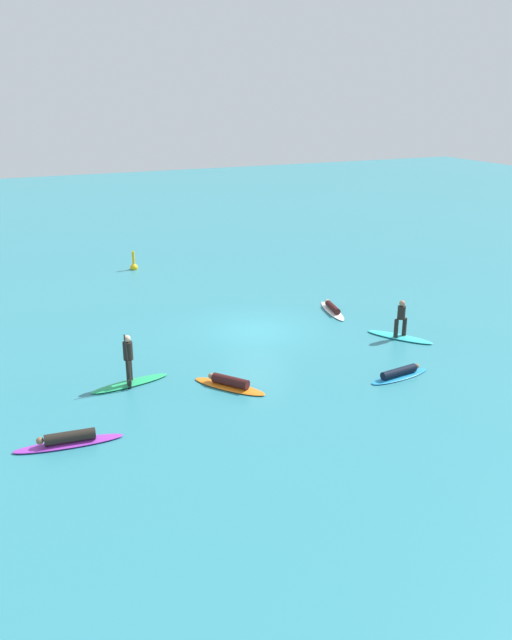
% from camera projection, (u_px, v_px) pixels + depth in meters
% --- Properties ---
extents(ground_plane, '(120.00, 120.00, 0.00)m').
position_uv_depth(ground_plane, '(256.00, 331.00, 28.99)').
color(ground_plane, teal).
rests_on(ground_plane, ground).
extents(surfer_on_green_board, '(3.02, 1.12, 2.01)m').
position_uv_depth(surfer_on_green_board, '(129.00, 371.00, 23.52)').
color(surfer_on_green_board, '#23B266').
rests_on(surfer_on_green_board, ground_plane).
extents(surfer_on_teal_board, '(2.17, 2.82, 1.70)m').
position_uv_depth(surfer_on_teal_board, '(400.00, 329.00, 28.00)').
color(surfer_on_teal_board, '#33C6CC').
rests_on(surfer_on_teal_board, ground_plane).
extents(surfer_on_white_board, '(1.16, 2.99, 0.38)m').
position_uv_depth(surfer_on_white_board, '(332.00, 309.00, 31.43)').
color(surfer_on_white_board, white).
rests_on(surfer_on_white_board, ground_plane).
extents(surfer_on_purple_board, '(3.28, 0.90, 0.44)m').
position_uv_depth(surfer_on_purple_board, '(69.00, 440.00, 19.63)').
color(surfer_on_purple_board, purple).
rests_on(surfer_on_purple_board, ground_plane).
extents(surfer_on_blue_board, '(2.72, 0.99, 0.38)m').
position_uv_depth(surfer_on_blue_board, '(400.00, 374.00, 24.27)').
color(surfer_on_blue_board, '#1E8CD1').
rests_on(surfer_on_blue_board, ground_plane).
extents(surfer_on_orange_board, '(2.31, 2.76, 0.44)m').
position_uv_depth(surfer_on_orange_board, '(229.00, 383.00, 23.43)').
color(surfer_on_orange_board, orange).
rests_on(surfer_on_orange_board, ground_plane).
extents(marker_buoy, '(0.45, 0.45, 1.22)m').
position_uv_depth(marker_buoy, '(134.00, 266.00, 38.76)').
color(marker_buoy, yellow).
rests_on(marker_buoy, ground_plane).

